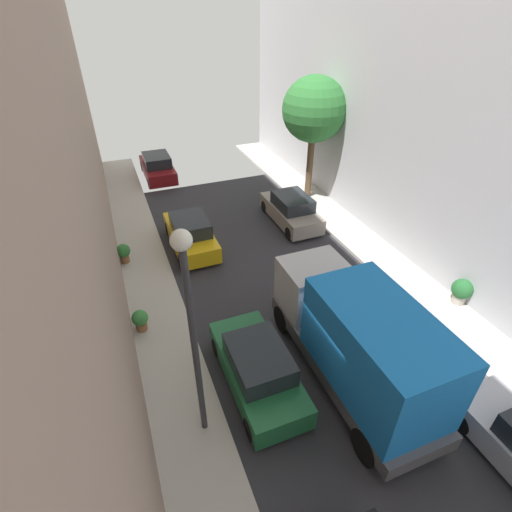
{
  "coord_description": "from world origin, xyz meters",
  "views": [
    {
      "loc": [
        -5.55,
        -6.49,
        9.92
      ],
      "look_at": [
        -0.43,
        6.47,
        0.5
      ],
      "focal_mm": 27.1,
      "sensor_mm": 36.0,
      "label": 1
    }
  ],
  "objects_px": {
    "street_tree_1": "(314,110)",
    "lamp_post": "(191,318)",
    "delivery_truck": "(357,339)",
    "potted_plant_3": "(140,319)",
    "parked_car_left_3": "(191,234)",
    "potted_plant_1": "(462,290)",
    "parked_car_left_2": "(258,368)",
    "potted_plant_2": "(123,252)",
    "parked_car_left_4": "(158,167)",
    "parked_car_right_2": "(291,210)"
  },
  "relations": [
    {
      "from": "street_tree_1",
      "to": "lamp_post",
      "type": "height_order",
      "value": "street_tree_1"
    },
    {
      "from": "delivery_truck",
      "to": "potted_plant_3",
      "type": "xyz_separation_m",
      "value": [
        -5.67,
        4.45,
        -1.19
      ]
    },
    {
      "from": "parked_car_left_3",
      "to": "potted_plant_1",
      "type": "distance_m",
      "value": 11.56
    },
    {
      "from": "parked_car_left_2",
      "to": "delivery_truck",
      "type": "xyz_separation_m",
      "value": [
        2.7,
        -0.9,
        1.07
      ]
    },
    {
      "from": "lamp_post",
      "to": "potted_plant_3",
      "type": "bearing_deg",
      "value": 103.65
    },
    {
      "from": "parked_car_left_2",
      "to": "potted_plant_3",
      "type": "relative_size",
      "value": 5.18
    },
    {
      "from": "delivery_truck",
      "to": "potted_plant_1",
      "type": "bearing_deg",
      "value": 14.22
    },
    {
      "from": "parked_car_left_3",
      "to": "potted_plant_3",
      "type": "relative_size",
      "value": 5.18
    },
    {
      "from": "parked_car_left_2",
      "to": "parked_car_left_3",
      "type": "bearing_deg",
      "value": 90.0
    },
    {
      "from": "parked_car_left_3",
      "to": "potted_plant_2",
      "type": "height_order",
      "value": "parked_car_left_3"
    },
    {
      "from": "parked_car_left_4",
      "to": "potted_plant_2",
      "type": "xyz_separation_m",
      "value": [
        -3.08,
        -9.36,
        -0.07
      ]
    },
    {
      "from": "parked_car_right_2",
      "to": "potted_plant_2",
      "type": "bearing_deg",
      "value": -174.66
    },
    {
      "from": "parked_car_left_2",
      "to": "delivery_truck",
      "type": "height_order",
      "value": "delivery_truck"
    },
    {
      "from": "potted_plant_2",
      "to": "potted_plant_3",
      "type": "relative_size",
      "value": 1.08
    },
    {
      "from": "parked_car_left_3",
      "to": "parked_car_right_2",
      "type": "xyz_separation_m",
      "value": [
        5.4,
        0.44,
        0.0
      ]
    },
    {
      "from": "potted_plant_2",
      "to": "lamp_post",
      "type": "distance_m",
      "value": 9.66
    },
    {
      "from": "parked_car_left_3",
      "to": "delivery_truck",
      "type": "height_order",
      "value": "delivery_truck"
    },
    {
      "from": "potted_plant_1",
      "to": "lamp_post",
      "type": "bearing_deg",
      "value": -172.17
    },
    {
      "from": "lamp_post",
      "to": "parked_car_right_2",
      "type": "bearing_deg",
      "value": 53.07
    },
    {
      "from": "parked_car_left_4",
      "to": "street_tree_1",
      "type": "relative_size",
      "value": 0.64
    },
    {
      "from": "parked_car_right_2",
      "to": "potted_plant_2",
      "type": "distance_m",
      "value": 8.51
    },
    {
      "from": "street_tree_1",
      "to": "potted_plant_2",
      "type": "distance_m",
      "value": 11.92
    },
    {
      "from": "parked_car_left_2",
      "to": "parked_car_left_3",
      "type": "xyz_separation_m",
      "value": [
        0.0,
        8.41,
        0.0
      ]
    },
    {
      "from": "parked_car_right_2",
      "to": "potted_plant_1",
      "type": "distance_m",
      "value": 8.84
    },
    {
      "from": "delivery_truck",
      "to": "potted_plant_2",
      "type": "height_order",
      "value": "delivery_truck"
    },
    {
      "from": "parked_car_left_2",
      "to": "parked_car_left_3",
      "type": "distance_m",
      "value": 8.41
    },
    {
      "from": "parked_car_left_4",
      "to": "potted_plant_1",
      "type": "relative_size",
      "value": 4.07
    },
    {
      "from": "potted_plant_3",
      "to": "lamp_post",
      "type": "xyz_separation_m",
      "value": [
        1.07,
        -4.41,
        3.56
      ]
    },
    {
      "from": "parked_car_left_3",
      "to": "delivery_truck",
      "type": "xyz_separation_m",
      "value": [
        2.7,
        -9.31,
        1.07
      ]
    },
    {
      "from": "potted_plant_2",
      "to": "potted_plant_3",
      "type": "distance_m",
      "value": 4.51
    },
    {
      "from": "delivery_truck",
      "to": "street_tree_1",
      "type": "relative_size",
      "value": 1.01
    },
    {
      "from": "parked_car_right_2",
      "to": "parked_car_left_3",
      "type": "bearing_deg",
      "value": -175.33
    },
    {
      "from": "parked_car_left_3",
      "to": "street_tree_1",
      "type": "height_order",
      "value": "street_tree_1"
    },
    {
      "from": "potted_plant_3",
      "to": "parked_car_right_2",
      "type": "bearing_deg",
      "value": 32.36
    },
    {
      "from": "parked_car_right_2",
      "to": "potted_plant_3",
      "type": "xyz_separation_m",
      "value": [
        -8.37,
        -5.3,
        -0.12
      ]
    },
    {
      "from": "delivery_truck",
      "to": "parked_car_left_4",
      "type": "bearing_deg",
      "value": 98.38
    },
    {
      "from": "delivery_truck",
      "to": "potted_plant_3",
      "type": "height_order",
      "value": "delivery_truck"
    },
    {
      "from": "street_tree_1",
      "to": "potted_plant_1",
      "type": "bearing_deg",
      "value": -85.08
    },
    {
      "from": "parked_car_left_2",
      "to": "parked_car_left_4",
      "type": "xyz_separation_m",
      "value": [
        0.0,
        17.42,
        0.0
      ]
    },
    {
      "from": "delivery_truck",
      "to": "potted_plant_2",
      "type": "bearing_deg",
      "value": 122.81
    },
    {
      "from": "potted_plant_3",
      "to": "lamp_post",
      "type": "distance_m",
      "value": 5.77
    },
    {
      "from": "parked_car_left_2",
      "to": "parked_car_left_4",
      "type": "distance_m",
      "value": 17.42
    },
    {
      "from": "potted_plant_2",
      "to": "potted_plant_1",
      "type": "bearing_deg",
      "value": -32.9
    },
    {
      "from": "parked_car_right_2",
      "to": "delivery_truck",
      "type": "height_order",
      "value": "delivery_truck"
    },
    {
      "from": "parked_car_left_4",
      "to": "parked_car_right_2",
      "type": "xyz_separation_m",
      "value": [
        5.4,
        -8.57,
        0.0
      ]
    },
    {
      "from": "parked_car_left_2",
      "to": "parked_car_left_4",
      "type": "relative_size",
      "value": 1.0
    },
    {
      "from": "parked_car_left_3",
      "to": "potted_plant_1",
      "type": "xyz_separation_m",
      "value": [
        8.5,
        -7.84,
        0.01
      ]
    },
    {
      "from": "potted_plant_3",
      "to": "street_tree_1",
      "type": "bearing_deg",
      "value": 35.69
    },
    {
      "from": "delivery_truck",
      "to": "lamp_post",
      "type": "relative_size",
      "value": 1.07
    },
    {
      "from": "street_tree_1",
      "to": "parked_car_left_4",
      "type": "bearing_deg",
      "value": 140.36
    }
  ]
}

